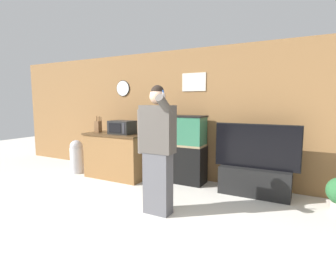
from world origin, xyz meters
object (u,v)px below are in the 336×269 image
(aquarium_on_stand, at_px, (184,149))
(trash_bin, at_px, (77,156))
(knife_block, at_px, (98,126))
(tv_on_stand, at_px, (255,174))
(microwave, at_px, (122,127))
(counter_island, at_px, (117,155))
(person_standing, at_px, (157,148))

(aquarium_on_stand, height_order, trash_bin, aquarium_on_stand)
(knife_block, distance_m, tv_on_stand, 3.27)
(knife_block, height_order, trash_bin, knife_block)
(microwave, bearing_deg, aquarium_on_stand, 16.38)
(counter_island, relative_size, knife_block, 3.82)
(counter_island, relative_size, tv_on_stand, 0.96)
(knife_block, relative_size, person_standing, 0.19)
(tv_on_stand, height_order, trash_bin, tv_on_stand)
(counter_island, xyz_separation_m, tv_on_stand, (2.72, 0.24, -0.10))
(microwave, bearing_deg, trash_bin, -173.35)
(aquarium_on_stand, distance_m, tv_on_stand, 1.39)
(tv_on_stand, relative_size, person_standing, 0.77)
(trash_bin, bearing_deg, tv_on_stand, 5.91)
(knife_block, xyz_separation_m, aquarium_on_stand, (1.83, 0.39, -0.40))
(tv_on_stand, bearing_deg, trash_bin, -174.09)
(aquarium_on_stand, bearing_deg, counter_island, -165.76)
(counter_island, relative_size, microwave, 2.74)
(person_standing, bearing_deg, knife_block, 152.24)
(microwave, height_order, tv_on_stand, tv_on_stand)
(aquarium_on_stand, xyz_separation_m, trash_bin, (-2.39, -0.49, -0.28))
(knife_block, bearing_deg, person_standing, -27.76)
(microwave, height_order, knife_block, knife_block)
(tv_on_stand, bearing_deg, aquarium_on_stand, 175.47)
(counter_island, distance_m, knife_block, 0.75)
(counter_island, relative_size, aquarium_on_stand, 1.00)
(knife_block, distance_m, aquarium_on_stand, 1.91)
(counter_island, height_order, person_standing, person_standing)
(microwave, distance_m, trash_bin, 1.36)
(microwave, relative_size, tv_on_stand, 0.35)
(knife_block, xyz_separation_m, person_standing, (2.10, -1.11, -0.12))
(trash_bin, bearing_deg, person_standing, -20.60)
(microwave, height_order, aquarium_on_stand, aquarium_on_stand)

